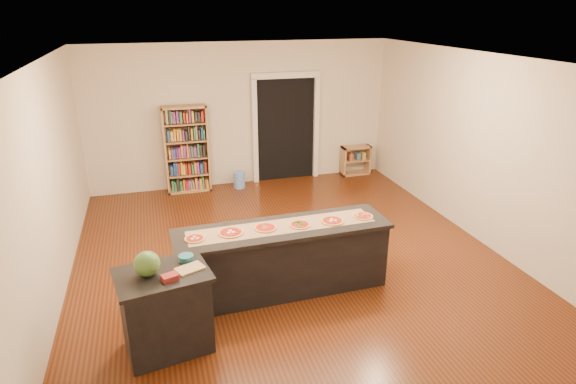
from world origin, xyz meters
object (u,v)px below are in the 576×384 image
object	(u,v)px
side_counter	(166,311)
low_shelf	(356,160)
watermelon	(147,264)
waste_bin	(239,180)
kitchen_island	(283,259)
bookshelf	(187,150)

from	to	relation	value
side_counter	low_shelf	size ratio (longest dim) A/B	1.48
side_counter	watermelon	world-z (taller)	watermelon
low_shelf	waste_bin	xyz separation A→B (m)	(-2.57, -0.12, -0.14)
kitchen_island	waste_bin	size ratio (longest dim) A/B	7.99
side_counter	low_shelf	bearing A→B (deg)	38.27
low_shelf	watermelon	world-z (taller)	watermelon
waste_bin	watermelon	world-z (taller)	watermelon
kitchen_island	watermelon	xyz separation A→B (m)	(-1.60, -0.76, 0.60)
waste_bin	watermelon	distance (m)	5.00
low_shelf	waste_bin	size ratio (longest dim) A/B	1.86
side_counter	low_shelf	xyz separation A→B (m)	(4.20, 4.71, -0.15)
low_shelf	side_counter	bearing A→B (deg)	-131.76
bookshelf	side_counter	bearing A→B (deg)	-97.96
bookshelf	low_shelf	distance (m)	3.59
waste_bin	kitchen_island	bearing A→B (deg)	-92.45
watermelon	waste_bin	bearing A→B (deg)	68.96
side_counter	bookshelf	world-z (taller)	bookshelf
watermelon	kitchen_island	bearing A→B (deg)	25.45
side_counter	waste_bin	distance (m)	4.88
low_shelf	bookshelf	bearing A→B (deg)	-179.74
waste_bin	watermelon	xyz separation A→B (m)	(-1.77, -4.59, 0.87)
watermelon	low_shelf	bearing A→B (deg)	47.40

